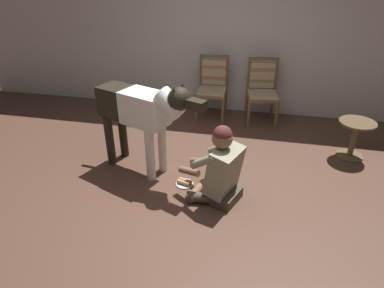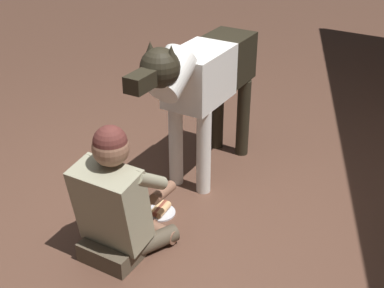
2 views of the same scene
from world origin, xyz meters
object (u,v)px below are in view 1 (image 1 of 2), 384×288
(person_sitting_on_floor, at_px, (220,170))
(round_side_table, at_px, (354,136))
(dining_chair_right_of_pair, at_px, (262,88))
(hot_dog_on_plate, at_px, (185,182))
(dining_chair_left_of_pair, at_px, (213,85))
(large_dog, at_px, (141,111))

(person_sitting_on_floor, xyz_separation_m, round_side_table, (1.56, 1.23, -0.05))
(dining_chair_right_of_pair, distance_m, round_side_table, 1.53)
(dining_chair_right_of_pair, height_order, hot_dog_on_plate, dining_chair_right_of_pair)
(dining_chair_left_of_pair, height_order, large_dog, large_dog)
(round_side_table, bearing_deg, large_dog, -161.23)
(large_dog, height_order, hot_dog_on_plate, large_dog)
(dining_chair_left_of_pair, relative_size, dining_chair_right_of_pair, 1.00)
(large_dog, bearing_deg, round_side_table, 18.77)
(round_side_table, bearing_deg, hot_dog_on_plate, -151.62)
(dining_chair_right_of_pair, relative_size, hot_dog_on_plate, 4.79)
(person_sitting_on_floor, bearing_deg, large_dog, 158.71)
(round_side_table, bearing_deg, person_sitting_on_floor, -141.72)
(dining_chair_right_of_pair, relative_size, large_dog, 0.66)
(dining_chair_right_of_pair, bearing_deg, round_side_table, -37.00)
(dining_chair_left_of_pair, bearing_deg, hot_dog_on_plate, -89.91)
(dining_chair_left_of_pair, distance_m, round_side_table, 2.19)
(dining_chair_left_of_pair, distance_m, large_dog, 1.86)
(dining_chair_left_of_pair, bearing_deg, person_sitting_on_floor, -78.89)
(person_sitting_on_floor, bearing_deg, dining_chair_right_of_pair, 80.67)
(dining_chair_right_of_pair, bearing_deg, large_dog, -126.60)
(dining_chair_right_of_pair, relative_size, round_side_table, 1.95)
(person_sitting_on_floor, relative_size, round_side_table, 1.72)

